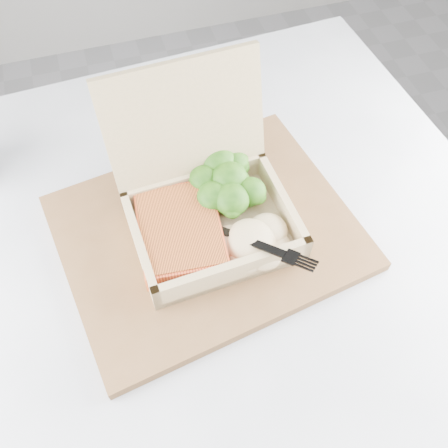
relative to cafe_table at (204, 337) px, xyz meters
name	(u,v)px	position (x,y,z in m)	size (l,w,h in m)	color
cafe_table	(204,337)	(0.00, 0.00, 0.00)	(0.94, 0.94, 0.76)	black
serving_tray	(207,232)	(0.03, 0.06, 0.20)	(0.38, 0.30, 0.02)	brown
takeout_container	(204,194)	(0.03, 0.08, 0.26)	(0.21, 0.21, 0.19)	tan
salmon_fillet	(180,232)	(-0.01, 0.05, 0.24)	(0.10, 0.13, 0.03)	orange
broccoli_pile	(229,184)	(0.07, 0.10, 0.24)	(0.12, 0.12, 0.04)	#407F1C
mashed_potatoes	(250,240)	(0.07, 0.01, 0.24)	(0.10, 0.09, 0.03)	#CFB886
plastic_fork	(237,235)	(0.06, 0.02, 0.25)	(0.10, 0.12, 0.02)	black
receipt	(184,124)	(0.05, 0.28, 0.20)	(0.07, 0.13, 0.00)	white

